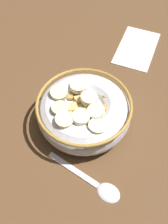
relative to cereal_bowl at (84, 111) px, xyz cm
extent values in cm
cube|color=brown|center=(0.05, 0.00, -4.23)|extent=(109.96, 109.96, 2.00)
cylinder|color=silver|center=(0.05, 0.00, -2.93)|extent=(9.72, 9.72, 0.60)
torus|color=silver|center=(0.05, 0.00, -0.33)|extent=(17.67, 17.67, 5.80)
torus|color=#B28438|center=(0.05, 0.00, 2.27)|extent=(17.74, 17.74, 0.60)
cylinder|color=white|center=(0.05, 0.00, 0.87)|extent=(14.19, 14.19, 0.40)
cube|color=tan|center=(-3.32, 0.30, 1.60)|extent=(1.96, 2.04, 1.03)
cube|color=tan|center=(0.88, 1.79, 1.42)|extent=(2.20, 2.22, 0.86)
cube|color=tan|center=(0.19, -3.46, 1.61)|extent=(2.54, 2.53, 1.00)
cube|color=tan|center=(-1.01, -0.84, 1.63)|extent=(2.54, 2.53, 0.95)
cube|color=#AD7F42|center=(2.75, -3.42, 1.55)|extent=(2.01, 2.03, 0.83)
cube|color=tan|center=(-1.55, 1.39, 1.59)|extent=(2.46, 2.43, 1.03)
cube|color=tan|center=(0.61, -1.25, 1.60)|extent=(2.02, 2.10, 1.04)
cube|color=tan|center=(4.06, 3.20, 1.50)|extent=(1.79, 1.79, 0.80)
cube|color=#AD7F42|center=(-2.36, -3.95, 1.47)|extent=(2.50, 2.50, 0.84)
cube|color=tan|center=(-3.97, -1.57, 1.37)|extent=(2.46, 2.47, 0.85)
cube|color=tan|center=(0.69, 5.38, 1.42)|extent=(2.22, 2.18, 0.92)
cube|color=#AD7F42|center=(4.88, -1.94, 1.66)|extent=(2.10, 2.16, 0.99)
cube|color=tan|center=(-5.28, -0.39, 1.39)|extent=(2.36, 2.40, 1.03)
cube|color=#AD7F42|center=(-0.38, 3.93, 1.52)|extent=(2.51, 2.50, 0.95)
cube|color=tan|center=(2.30, 4.21, 1.56)|extent=(2.43, 2.40, 0.96)
cylinder|color=beige|center=(-1.43, 4.86, 2.86)|extent=(3.74, 3.76, 1.43)
cylinder|color=#F4EABC|center=(1.43, -0.32, 2.69)|extent=(4.51, 4.46, 1.42)
cylinder|color=#F9EFC6|center=(0.50, -2.84, 2.64)|extent=(4.10, 4.09, 1.48)
cylinder|color=#F4EABC|center=(-2.07, -4.91, 2.34)|extent=(4.52, 4.48, 1.50)
cylinder|color=beige|center=(-3.78, 2.17, 2.78)|extent=(3.77, 3.75, 1.27)
cylinder|color=#F4EABC|center=(-2.66, -1.68, 2.65)|extent=(3.38, 3.36, 1.40)
cylinder|color=#F4EABC|center=(2.29, 3.47, 2.61)|extent=(4.46, 4.42, 1.13)
cylinder|color=beige|center=(-5.08, -0.50, 2.83)|extent=(3.65, 3.69, 1.28)
ellipsoid|color=silver|center=(-7.97, -12.68, -2.83)|extent=(3.70, 4.47, 0.80)
cube|color=silver|center=(-8.88, -5.45, -3.05)|extent=(2.30, 10.51, 0.36)
cube|color=white|center=(24.15, 4.47, -3.08)|extent=(16.25, 12.92, 0.30)
camera|label=1|loc=(-21.95, -19.70, 41.93)|focal=43.81mm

